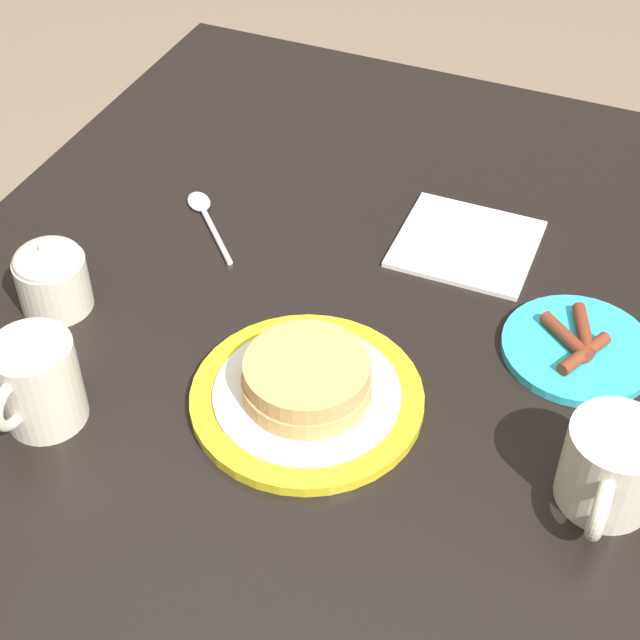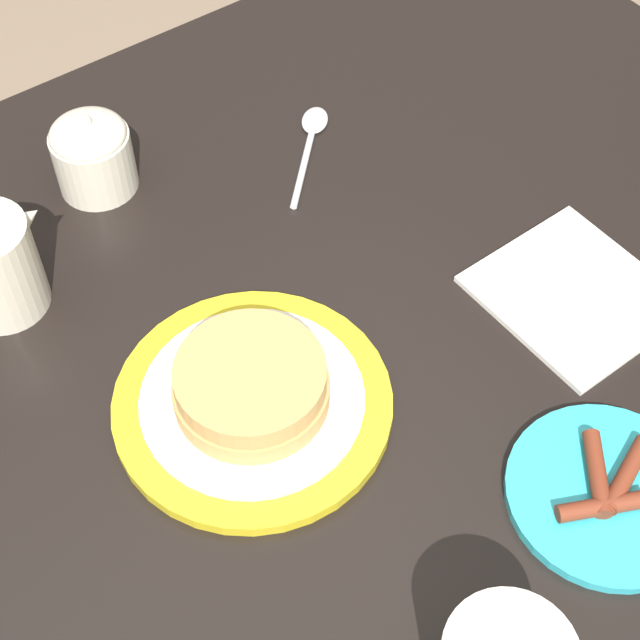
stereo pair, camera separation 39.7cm
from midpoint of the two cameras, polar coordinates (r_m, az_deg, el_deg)
The scene contains 6 objects.
dining_table at distance 0.94m, azimuth 5.59°, elevation -6.99°, with size 1.45×0.95×0.73m.
pancake_plate at distance 0.86m, azimuth 8.86°, elevation -1.35°, with size 0.23×0.23×0.06m.
side_plate_bacon at distance 0.91m, azimuth 26.87°, elevation -5.85°, with size 0.16×0.16×0.02m.
sugar_bowl at distance 1.01m, azimuth -1.78°, elevation 11.41°, with size 0.08×0.08×0.09m.
napkin at distance 1.02m, azimuth 24.04°, elevation 3.56°, with size 0.15×0.16×0.01m.
spoon at distance 1.10m, azimuth 9.52°, elevation 12.00°, with size 0.12×0.12×0.01m.
Camera 2 is at (0.17, 0.39, 1.41)m, focal length 55.00 mm.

